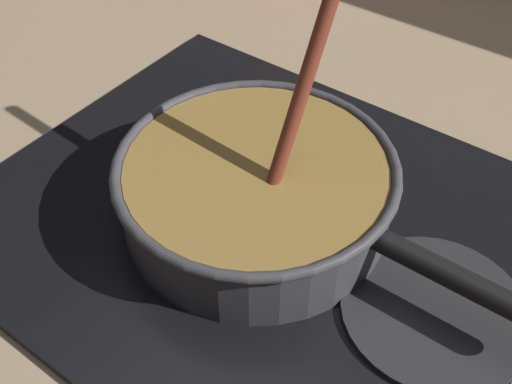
% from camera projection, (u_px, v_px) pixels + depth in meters
% --- Properties ---
extents(ground, '(2.40, 1.60, 0.04)m').
position_uv_depth(ground, '(119.00, 242.00, 0.66)').
color(ground, '#9E8466').
extents(hob_plate, '(0.56, 0.48, 0.01)m').
position_uv_depth(hob_plate, '(256.00, 220.00, 0.65)').
color(hob_plate, black).
rests_on(hob_plate, ground).
extents(burner_ring, '(0.16, 0.16, 0.01)m').
position_uv_depth(burner_ring, '(256.00, 213.00, 0.64)').
color(burner_ring, '#592D0C').
rests_on(burner_ring, hob_plate).
extents(spare_burner, '(0.17, 0.17, 0.01)m').
position_uv_depth(spare_burner, '(435.00, 310.00, 0.56)').
color(spare_burner, '#262628').
rests_on(spare_burner, hob_plate).
extents(cooking_pan, '(0.44, 0.28, 0.31)m').
position_uv_depth(cooking_pan, '(257.00, 189.00, 0.61)').
color(cooking_pan, '#38383D').
rests_on(cooking_pan, hob_plate).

